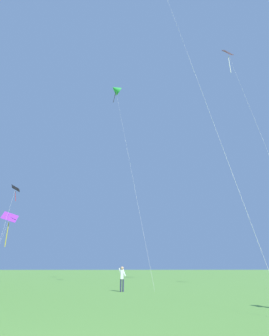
# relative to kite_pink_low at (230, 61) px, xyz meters

# --- Properties ---
(kite_pink_low) EXTENTS (1.56, 9.42, 30.53)m
(kite_pink_low) POSITION_rel_kite_pink_low_xyz_m (0.00, 0.00, 0.00)
(kite_pink_low) COLOR pink
(kite_pink_low) RESTS_ON ground_plane
(kite_purple_streamer) EXTENTS (3.22, 9.59, 7.80)m
(kite_purple_streamer) POSITION_rel_kite_pink_low_xyz_m (-27.21, 3.62, -21.62)
(kite_purple_streamer) COLOR purple
(kite_purple_streamer) RESTS_ON ground_plane
(kite_red_high) EXTENTS (2.21, 9.08, 29.47)m
(kite_red_high) POSITION_rel_kite_pink_low_xyz_m (-10.41, -9.64, -2.33)
(kite_red_high) COLOR red
(kite_red_high) RESTS_ON ground_plane
(kite_black_large) EXTENTS (3.57, 10.75, 11.21)m
(kite_black_large) POSITION_rel_kite_pink_low_xyz_m (-27.26, 3.99, -17.97)
(kite_black_large) COLOR black
(kite_black_large) RESTS_ON ground_plane
(kite_green_small) EXTENTS (4.67, 11.86, 27.08)m
(kite_green_small) POSITION_rel_kite_pink_low_xyz_m (-15.55, 4.74, -1.82)
(kite_green_small) COLOR green
(kite_green_small) RESTS_ON ground_plane
(person_with_spool) EXTENTS (0.56, 0.23, 1.73)m
(person_with_spool) POSITION_rel_kite_pink_low_xyz_m (-14.35, -6.25, -26.96)
(person_with_spool) COLOR #2D3351
(person_with_spool) RESTS_ON ground_plane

